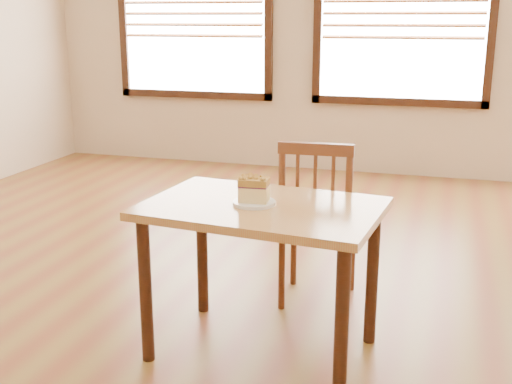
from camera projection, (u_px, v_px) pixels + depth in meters
ground at (256, 357)px, 3.10m from camera, size 8.00×8.00×0.00m
cafe_table_main at (262, 227)px, 3.00m from camera, size 1.14×0.82×0.75m
cafe_chair_main at (318, 221)px, 3.58m from camera, size 0.46×0.46×0.97m
plate at (254, 203)px, 2.97m from camera, size 0.20×0.20×0.02m
cake_slice at (254, 189)px, 2.95m from camera, size 0.15×0.11×0.13m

